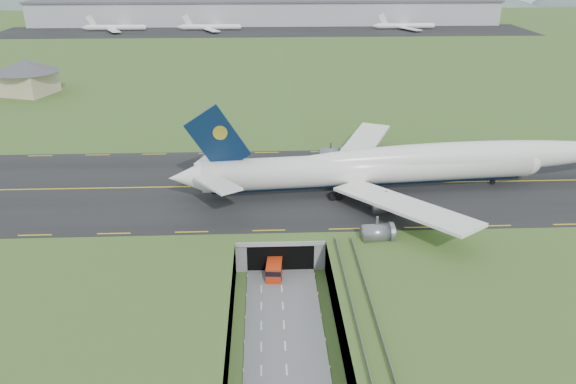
{
  "coord_description": "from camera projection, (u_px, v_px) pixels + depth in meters",
  "views": [
    {
      "loc": [
        -2.46,
        -78.8,
        53.91
      ],
      "look_at": [
        1.85,
        20.0,
        10.23
      ],
      "focal_mm": 35.0,
      "sensor_mm": 36.0,
      "label": 1
    }
  ],
  "objects": [
    {
      "name": "jumbo_jet",
      "position": [
        402.0,
        166.0,
        117.33
      ],
      "size": [
        98.21,
        62.32,
        20.69
      ],
      "rotation": [
        0.0,
        0.0,
        0.09
      ],
      "color": "white",
      "rests_on": "ground"
    },
    {
      "name": "distant_hills",
      "position": [
        339.0,
        17.0,
        491.04
      ],
      "size": [
        700.0,
        91.0,
        60.0
      ],
      "color": "#54655F",
      "rests_on": "ground"
    },
    {
      "name": "airfield_deck",
      "position": [
        282.0,
        281.0,
        92.68
      ],
      "size": [
        800.0,
        800.0,
        6.0
      ],
      "primitive_type": "cube",
      "color": "gray",
      "rests_on": "ground"
    },
    {
      "name": "shuttle_tram",
      "position": [
        275.0,
        266.0,
        99.51
      ],
      "size": [
        3.32,
        7.38,
        2.94
      ],
      "rotation": [
        0.0,
        0.0,
        -0.09
      ],
      "color": "red",
      "rests_on": "ground"
    },
    {
      "name": "cargo_terminal",
      "position": [
        266.0,
        12.0,
        361.88
      ],
      "size": [
        320.0,
        67.0,
        15.6
      ],
      "color": "#B2B2B2",
      "rests_on": "ground"
    },
    {
      "name": "service_building",
      "position": [
        27.0,
        74.0,
        193.38
      ],
      "size": [
        27.34,
        27.34,
        11.8
      ],
      "rotation": [
        0.0,
        0.0,
        -0.32
      ],
      "color": "#C3B38D",
      "rests_on": "ground"
    },
    {
      "name": "ground",
      "position": [
        282.0,
        296.0,
        93.89
      ],
      "size": [
        900.0,
        900.0,
        0.0
      ],
      "primitive_type": "plane",
      "color": "#465F26",
      "rests_on": "ground"
    },
    {
      "name": "taxiway",
      "position": [
        277.0,
        185.0,
        121.59
      ],
      "size": [
        800.0,
        44.0,
        0.18
      ],
      "primitive_type": "cube",
      "color": "black",
      "rests_on": "airfield_deck"
    },
    {
      "name": "tunnel_portal",
      "position": [
        279.0,
        232.0,
        107.82
      ],
      "size": [
        17.0,
        22.3,
        6.0
      ],
      "color": "gray",
      "rests_on": "ground"
    },
    {
      "name": "trench_road",
      "position": [
        284.0,
        323.0,
        87.0
      ],
      "size": [
        12.0,
        75.0,
        0.2
      ],
      "primitive_type": "cube",
      "color": "slate",
      "rests_on": "ground"
    },
    {
      "name": "guideway",
      "position": [
        369.0,
        343.0,
        74.71
      ],
      "size": [
        3.0,
        53.0,
        7.05
      ],
      "color": "#A8A8A3",
      "rests_on": "ground"
    }
  ]
}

